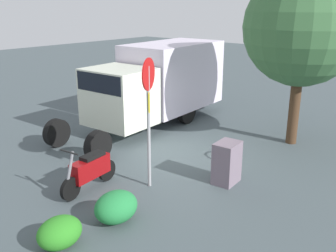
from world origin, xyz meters
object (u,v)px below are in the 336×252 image
street_tree (303,28)px  utility_cabinet (227,163)px  box_truck_near (158,81)px  motorcycle (90,170)px  bike_rack_hoop (227,157)px  stop_sign (149,103)px

street_tree → utility_cabinet: bearing=-0.3°
box_truck_near → motorcycle: size_ratio=4.15×
utility_cabinet → bike_rack_hoop: utility_cabinet is taller
utility_cabinet → bike_rack_hoop: (-1.42, -0.87, -0.54)m
stop_sign → utility_cabinet: (-1.42, 1.34, -1.60)m
motorcycle → stop_sign: size_ratio=0.56×
box_truck_near → bike_rack_hoop: (1.27, 3.94, -1.61)m
motorcycle → stop_sign: bearing=130.1°
stop_sign → utility_cabinet: size_ratio=2.97×
street_tree → bike_rack_hoop: size_ratio=6.44×
bike_rack_hoop → utility_cabinet: bearing=31.5°
street_tree → stop_sign: bearing=-14.4°
stop_sign → bike_rack_hoop: size_ratio=3.78×
box_truck_near → stop_sign: 5.41m
utility_cabinet → box_truck_near: bearing=-119.3°
box_truck_near → utility_cabinet: box_truck_near is taller
motorcycle → utility_cabinet: bearing=129.4°
stop_sign → bike_rack_hoop: bearing=170.7°
street_tree → motorcycle: bearing=-20.1°
box_truck_near → stop_sign: bearing=36.3°
box_truck_near → street_tree: street_tree is taller
utility_cabinet → bike_rack_hoop: 1.75m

